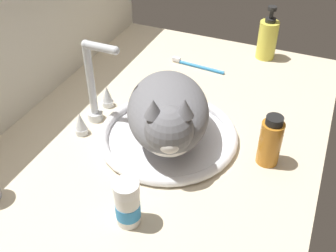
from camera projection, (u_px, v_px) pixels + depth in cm
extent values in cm
cube|color=beige|center=(168.00, 135.00, 105.92)|extent=(110.98, 76.92, 3.00)
cube|color=silver|center=(31.00, 50.00, 107.94)|extent=(110.98, 2.40, 35.95)
torus|color=white|center=(168.00, 135.00, 101.61)|extent=(34.86, 34.86, 2.37)
cylinder|color=white|center=(168.00, 138.00, 102.16)|extent=(31.31, 31.31, 0.60)
cylinder|color=silver|center=(95.00, 116.00, 108.14)|extent=(4.00, 4.00, 2.17)
cylinder|color=silver|center=(91.00, 80.00, 101.36)|extent=(2.00, 2.00, 19.75)
sphere|color=silver|center=(86.00, 44.00, 95.26)|extent=(2.20, 2.20, 2.20)
cylinder|color=silver|center=(100.00, 47.00, 94.05)|extent=(2.00, 7.88, 2.00)
sphere|color=silver|center=(115.00, 51.00, 92.84)|extent=(2.10, 2.10, 2.10)
cylinder|color=silver|center=(82.00, 131.00, 103.49)|extent=(3.20, 3.20, 1.60)
cone|color=silver|center=(80.00, 121.00, 101.55)|extent=(2.88, 2.88, 4.67)
cylinder|color=silver|center=(108.00, 103.00, 113.13)|extent=(3.20, 3.20, 1.60)
cone|color=silver|center=(107.00, 94.00, 111.20)|extent=(2.88, 2.88, 4.67)
ellipsoid|color=slate|center=(168.00, 110.00, 96.85)|extent=(34.75, 29.73, 13.06)
sphere|color=slate|center=(169.00, 130.00, 85.55)|extent=(10.56, 10.56, 10.56)
cone|color=slate|center=(185.00, 108.00, 82.09)|extent=(4.01, 4.01, 3.96)
cone|color=slate|center=(153.00, 108.00, 82.00)|extent=(4.01, 4.01, 3.96)
ellipsoid|color=silver|center=(169.00, 146.00, 83.09)|extent=(4.70, 5.34, 3.38)
ellipsoid|color=silver|center=(169.00, 140.00, 89.17)|extent=(11.87, 13.11, 7.18)
cylinder|color=slate|center=(167.00, 88.00, 113.37)|extent=(13.82, 8.53, 3.20)
cylinder|color=#C67A23|center=(270.00, 143.00, 92.43)|extent=(5.18, 5.18, 11.09)
cylinder|color=black|center=(275.00, 121.00, 88.45)|extent=(3.89, 3.89, 1.80)
cylinder|color=white|center=(128.00, 207.00, 79.45)|extent=(4.87, 4.87, 8.31)
cylinder|color=#338CD1|center=(128.00, 209.00, 79.86)|extent=(5.01, 5.01, 3.33)
cylinder|color=white|center=(126.00, 188.00, 76.16)|extent=(5.11, 5.11, 2.33)
cylinder|color=#E5DB4C|center=(267.00, 40.00, 131.80)|extent=(6.16, 6.16, 12.43)
cylinder|color=black|center=(271.00, 20.00, 127.59)|extent=(3.39, 3.39, 1.20)
cylinder|color=black|center=(271.00, 14.00, 126.41)|extent=(1.23, 1.23, 2.62)
cylinder|color=black|center=(272.00, 8.00, 125.23)|extent=(2.77, 2.77, 1.20)
cylinder|color=#338CD1|center=(201.00, 67.00, 129.37)|extent=(2.26, 15.37, 1.00)
cube|color=white|center=(176.00, 59.00, 132.29)|extent=(1.41, 2.69, 1.20)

